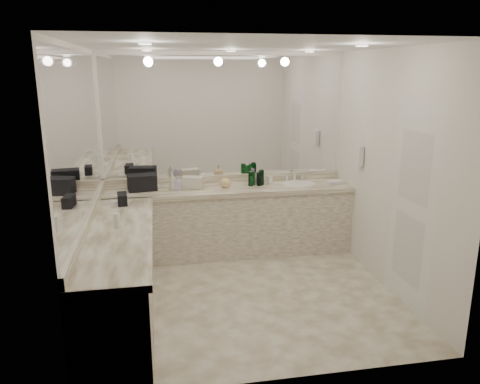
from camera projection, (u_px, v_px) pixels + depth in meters
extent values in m
plane|color=beige|center=(246.00, 293.00, 5.13)|extent=(3.20, 3.20, 0.00)
plane|color=white|center=(247.00, 45.00, 4.47)|extent=(3.20, 3.20, 0.00)
cube|color=silver|center=(225.00, 153.00, 6.23)|extent=(3.20, 0.02, 2.60)
cube|color=silver|center=(84.00, 184.00, 4.52)|extent=(0.02, 3.00, 2.60)
cube|color=silver|center=(390.00, 172.00, 5.08)|extent=(0.02, 3.00, 2.60)
cube|color=silver|center=(229.00, 222.00, 6.17)|extent=(3.20, 0.60, 0.84)
cube|color=beige|center=(228.00, 190.00, 6.04)|extent=(3.20, 0.64, 0.06)
cube|color=silver|center=(120.00, 278.00, 4.51)|extent=(0.60, 2.40, 0.84)
cube|color=beige|center=(118.00, 235.00, 4.40)|extent=(0.64, 2.42, 0.06)
cube|color=beige|center=(225.00, 179.00, 6.30)|extent=(3.20, 0.04, 0.10)
cube|color=beige|center=(89.00, 218.00, 4.62)|extent=(0.04, 3.00, 0.10)
cube|color=white|center=(224.00, 117.00, 6.10)|extent=(3.12, 0.01, 1.55)
cube|color=white|center=(81.00, 135.00, 4.40)|extent=(0.01, 2.92, 1.55)
cylinder|color=white|center=(299.00, 184.00, 6.21)|extent=(0.44, 0.44, 0.03)
cube|color=silver|center=(294.00, 176.00, 6.39)|extent=(0.24, 0.16, 0.14)
cube|color=white|center=(360.00, 156.00, 5.73)|extent=(0.06, 0.10, 0.24)
cube|color=white|center=(412.00, 207.00, 4.67)|extent=(0.02, 0.82, 2.10)
cube|color=black|center=(142.00, 182.00, 5.87)|extent=(0.38, 0.27, 0.20)
cube|color=black|center=(122.00, 199.00, 5.27)|extent=(0.13, 0.24, 0.13)
cube|color=beige|center=(193.00, 182.00, 5.99)|extent=(0.29, 0.22, 0.15)
cube|color=white|center=(335.00, 182.00, 6.24)|extent=(0.23, 0.17, 0.04)
cylinder|color=white|center=(117.00, 220.00, 4.49)|extent=(0.06, 0.06, 0.14)
imported|color=beige|center=(173.00, 181.00, 5.89)|extent=(0.09, 0.09, 0.22)
imported|color=silver|center=(178.00, 183.00, 5.89)|extent=(0.11, 0.11, 0.18)
imported|color=#D8B674|center=(225.00, 181.00, 6.01)|extent=(0.16, 0.16, 0.18)
cylinder|color=#0E491C|center=(259.00, 179.00, 6.11)|extent=(0.07, 0.07, 0.18)
cylinder|color=#0E491C|center=(262.00, 177.00, 6.13)|extent=(0.06, 0.06, 0.21)
cylinder|color=#0E491C|center=(252.00, 178.00, 6.17)|extent=(0.07, 0.07, 0.18)
cylinder|color=#0E491C|center=(261.00, 178.00, 6.17)|extent=(0.07, 0.07, 0.18)
cylinder|color=#0E491C|center=(251.00, 179.00, 6.09)|extent=(0.07, 0.07, 0.19)
cylinder|color=#9966B2|center=(257.00, 178.00, 6.24)|extent=(0.04, 0.04, 0.15)
cylinder|color=silver|center=(252.00, 181.00, 6.12)|extent=(0.04, 0.04, 0.13)
cylinder|color=white|center=(170.00, 187.00, 5.92)|extent=(0.04, 0.04, 0.07)
cylinder|color=silver|center=(202.00, 183.00, 6.08)|extent=(0.05, 0.05, 0.09)
cylinder|color=white|center=(263.00, 179.00, 6.26)|extent=(0.05, 0.05, 0.11)
cylinder|color=white|center=(270.00, 180.00, 6.21)|extent=(0.06, 0.06, 0.10)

